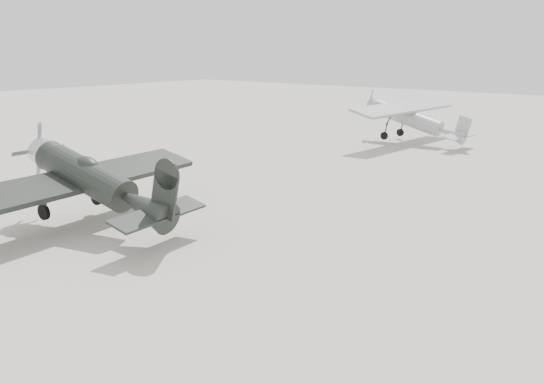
% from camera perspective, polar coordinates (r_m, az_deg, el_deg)
% --- Properties ---
extents(ground, '(160.00, 160.00, 0.00)m').
position_cam_1_polar(ground, '(19.76, -10.51, -5.74)').
color(ground, gray).
rests_on(ground, ground).
extents(lowwing_monoplane, '(8.13, 11.36, 3.66)m').
position_cam_1_polar(lowwing_monoplane, '(21.79, -18.39, 1.04)').
color(lowwing_monoplane, black).
rests_on(lowwing_monoplane, ground).
extents(highwing_monoplane, '(8.49, 11.96, 3.38)m').
position_cam_1_polar(highwing_monoplane, '(41.87, 14.77, 7.97)').
color(highwing_monoplane, '#A1A4A6').
rests_on(highwing_monoplane, ground).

